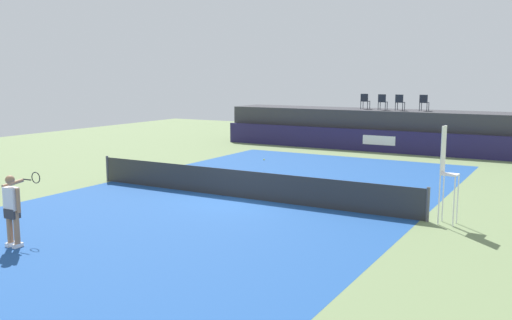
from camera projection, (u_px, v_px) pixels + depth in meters
name	position (u px, v px, depth m)	size (l,w,h in m)	color
ground_plane	(282.00, 183.00, 21.52)	(48.00, 48.00, 0.00)	#6B7F51
court_inner	(242.00, 198.00, 18.95)	(12.00, 22.00, 0.00)	#1C478C
sponsor_wall	(370.00, 141.00, 30.43)	(18.00, 0.22, 1.20)	#231E4C
spectator_platform	(380.00, 129.00, 31.90)	(18.00, 2.80, 2.20)	#38383D
spectator_chair_far_left	(365.00, 101.00, 32.11)	(0.44, 0.44, 0.89)	#1E232D
spectator_chair_left	(382.00, 101.00, 31.25)	(0.45, 0.45, 0.89)	#1E232D
spectator_chair_center	(400.00, 102.00, 30.81)	(0.44, 0.44, 0.89)	#1E232D
spectator_chair_right	(424.00, 102.00, 30.50)	(0.45, 0.45, 0.89)	#1E232D
umpire_chair	(446.00, 168.00, 15.44)	(0.47, 0.47, 2.76)	white
tennis_net	(242.00, 184.00, 18.88)	(12.40, 0.02, 0.95)	#2D2D2D
net_post_near	(107.00, 168.00, 21.93)	(0.10, 0.10, 1.00)	#4C4C51
net_post_far	(428.00, 204.00, 15.82)	(0.10, 0.10, 1.00)	#4C4C51
tennis_player	(13.00, 208.00, 13.43)	(0.73, 1.13, 1.77)	white
tennis_ball	(264.00, 159.00, 27.36)	(0.07, 0.07, 0.07)	#D8EA33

